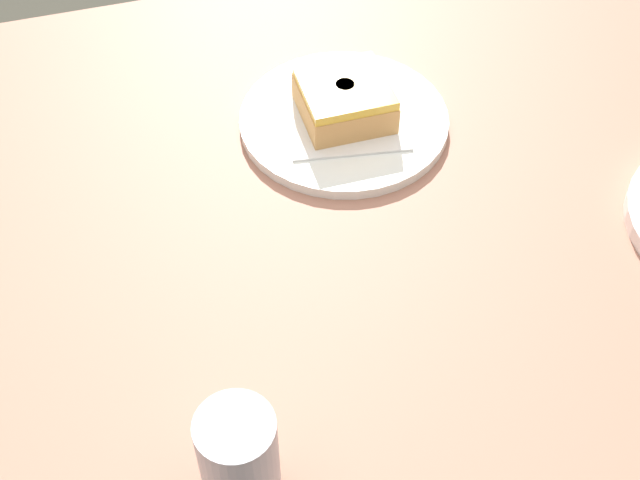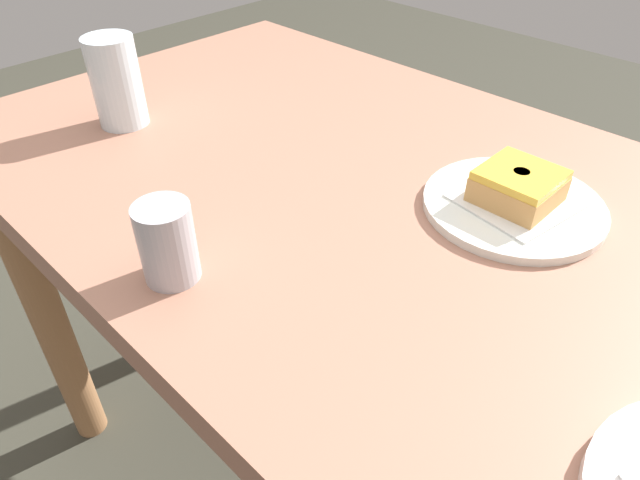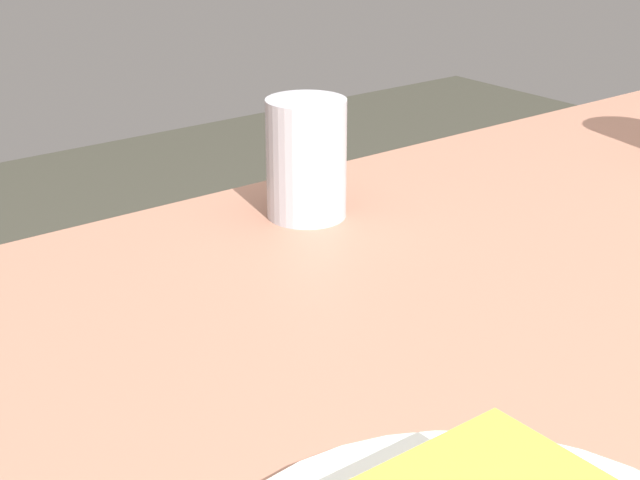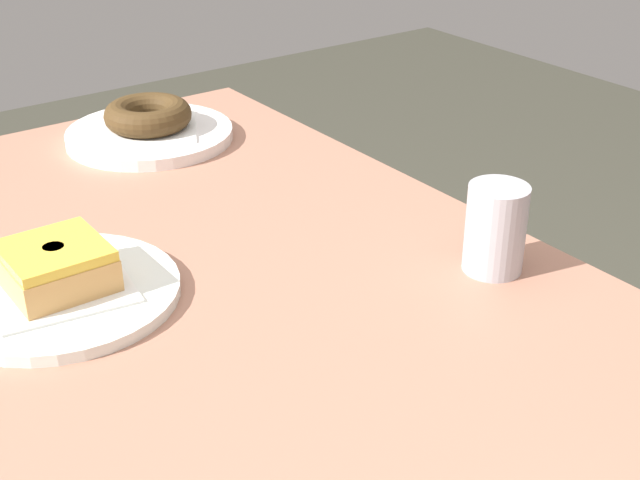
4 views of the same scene
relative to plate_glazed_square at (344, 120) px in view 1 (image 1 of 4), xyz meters
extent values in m
cube|color=#9F6B55|center=(-0.17, -0.08, -0.03)|extent=(1.26, 0.75, 0.04)
cylinder|color=#A26F47|center=(0.37, 0.23, -0.41)|extent=(0.07, 0.07, 0.73)
cylinder|color=white|center=(0.00, 0.00, 0.00)|extent=(0.22, 0.22, 0.01)
cube|color=white|center=(0.00, 0.00, 0.01)|extent=(0.14, 0.14, 0.00)
cube|color=tan|center=(0.00, 0.00, 0.02)|extent=(0.09, 0.09, 0.03)
cube|color=yellow|center=(0.00, 0.00, 0.04)|extent=(0.09, 0.09, 0.01)
cylinder|color=tan|center=(0.00, 0.00, 0.05)|extent=(0.02, 0.02, 0.00)
cylinder|color=#AFAEB6|center=(-0.20, -0.37, 0.04)|extent=(0.06, 0.06, 0.09)
camera|label=1|loc=(-0.22, -0.67, 0.62)|focal=48.81mm
camera|label=2|loc=(0.24, -0.59, 0.40)|focal=32.08mm
camera|label=3|loc=(0.20, 0.16, 0.25)|focal=52.19mm
camera|label=4|loc=(-0.72, 0.22, 0.43)|focal=49.69mm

